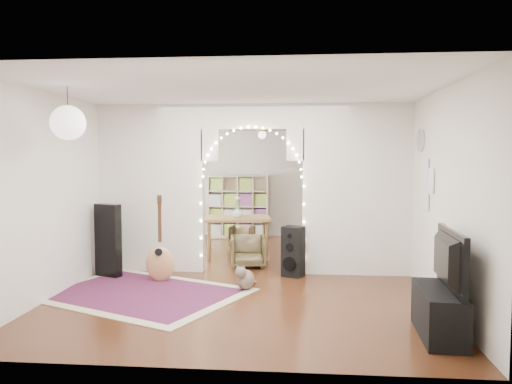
# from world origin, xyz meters

# --- Properties ---
(floor) EXTENTS (7.50, 7.50, 0.00)m
(floor) POSITION_xyz_m (0.00, 0.00, 0.00)
(floor) COLOR black
(floor) RESTS_ON ground
(ceiling) EXTENTS (5.00, 7.50, 0.02)m
(ceiling) POSITION_xyz_m (0.00, 0.00, 2.70)
(ceiling) COLOR white
(ceiling) RESTS_ON wall_back
(wall_back) EXTENTS (5.00, 0.02, 2.70)m
(wall_back) POSITION_xyz_m (0.00, 3.75, 1.35)
(wall_back) COLOR silver
(wall_back) RESTS_ON floor
(wall_front) EXTENTS (5.00, 0.02, 2.70)m
(wall_front) POSITION_xyz_m (0.00, -3.75, 1.35)
(wall_front) COLOR silver
(wall_front) RESTS_ON floor
(wall_left) EXTENTS (0.02, 7.50, 2.70)m
(wall_left) POSITION_xyz_m (-2.50, 0.00, 1.35)
(wall_left) COLOR silver
(wall_left) RESTS_ON floor
(wall_right) EXTENTS (0.02, 7.50, 2.70)m
(wall_right) POSITION_xyz_m (2.50, 0.00, 1.35)
(wall_right) COLOR silver
(wall_right) RESTS_ON floor
(divider_wall) EXTENTS (5.00, 0.20, 2.70)m
(divider_wall) POSITION_xyz_m (0.00, 0.00, 1.42)
(divider_wall) COLOR silver
(divider_wall) RESTS_ON floor
(fairy_lights) EXTENTS (1.64, 0.04, 1.60)m
(fairy_lights) POSITION_xyz_m (0.00, -0.13, 1.55)
(fairy_lights) COLOR #FFEABF
(fairy_lights) RESTS_ON divider_wall
(window) EXTENTS (0.04, 1.20, 1.40)m
(window) POSITION_xyz_m (-2.47, 1.80, 1.50)
(window) COLOR white
(window) RESTS_ON wall_left
(wall_clock) EXTENTS (0.03, 0.31, 0.31)m
(wall_clock) POSITION_xyz_m (2.48, -0.60, 2.10)
(wall_clock) COLOR white
(wall_clock) RESTS_ON wall_right
(picture_frames) EXTENTS (0.02, 0.50, 0.70)m
(picture_frames) POSITION_xyz_m (2.48, -1.00, 1.50)
(picture_frames) COLOR white
(picture_frames) RESTS_ON wall_right
(paper_lantern) EXTENTS (0.40, 0.40, 0.40)m
(paper_lantern) POSITION_xyz_m (-1.90, -2.40, 2.25)
(paper_lantern) COLOR white
(paper_lantern) RESTS_ON ceiling
(ceiling_fan) EXTENTS (1.10, 1.10, 0.30)m
(ceiling_fan) POSITION_xyz_m (0.00, 2.00, 2.40)
(ceiling_fan) COLOR gold
(ceiling_fan) RESTS_ON ceiling
(area_rug) EXTENTS (3.22, 2.88, 0.02)m
(area_rug) POSITION_xyz_m (-1.40, -1.43, 0.01)
(area_rug) COLOR maroon
(area_rug) RESTS_ON floor
(guitar_case) EXTENTS (0.46, 0.30, 1.14)m
(guitar_case) POSITION_xyz_m (-2.20, -0.53, 0.57)
(guitar_case) COLOR black
(guitar_case) RESTS_ON floor
(acoustic_guitar) EXTENTS (0.46, 0.32, 1.10)m
(acoustic_guitar) POSITION_xyz_m (-1.31, -0.76, 0.48)
(acoustic_guitar) COLOR #B67D48
(acoustic_guitar) RESTS_ON floor
(tabby_cat) EXTENTS (0.36, 0.57, 0.38)m
(tabby_cat) POSITION_xyz_m (-0.00, -1.09, 0.15)
(tabby_cat) COLOR brown
(tabby_cat) RESTS_ON floor
(floor_speaker) EXTENTS (0.38, 0.36, 0.78)m
(floor_speaker) POSITION_xyz_m (0.66, -0.25, 0.39)
(floor_speaker) COLOR black
(floor_speaker) RESTS_ON floor
(media_console) EXTENTS (0.45, 1.02, 0.50)m
(media_console) POSITION_xyz_m (2.20, -2.75, 0.25)
(media_console) COLOR black
(media_console) RESTS_ON floor
(tv) EXTENTS (0.20, 1.08, 0.62)m
(tv) POSITION_xyz_m (2.20, -2.75, 0.81)
(tv) COLOR black
(tv) RESTS_ON media_console
(bookcase) EXTENTS (1.45, 0.81, 1.45)m
(bookcase) POSITION_xyz_m (-0.67, 3.50, 0.72)
(bookcase) COLOR beige
(bookcase) RESTS_ON floor
(dining_table) EXTENTS (1.31, 0.98, 0.76)m
(dining_table) POSITION_xyz_m (-0.39, 1.12, 0.68)
(dining_table) COLOR brown
(dining_table) RESTS_ON floor
(flower_vase) EXTENTS (0.21, 0.21, 0.19)m
(flower_vase) POSITION_xyz_m (-0.39, 1.12, 0.85)
(flower_vase) COLOR white
(flower_vase) RESTS_ON dining_table
(dining_chair_left) EXTENTS (0.65, 0.66, 0.53)m
(dining_chair_left) POSITION_xyz_m (-0.11, 0.35, 0.27)
(dining_chair_left) COLOR #4C4226
(dining_chair_left) RESTS_ON floor
(dining_chair_right) EXTENTS (0.55, 0.56, 0.44)m
(dining_chair_right) POSITION_xyz_m (-0.44, 2.24, 0.22)
(dining_chair_right) COLOR #4C4226
(dining_chair_right) RESTS_ON floor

